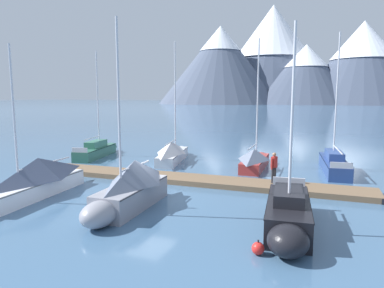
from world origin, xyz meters
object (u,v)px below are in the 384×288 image
(sailboat_nearest_berth, at_px, (98,150))
(sailboat_second_berth, at_px, (31,180))
(sailboat_mid_dock_starboard, at_px, (130,187))
(mooring_buoy_channel_marker, at_px, (258,248))
(sailboat_far_berth, at_px, (255,158))
(sailboat_outer_slip, at_px, (288,215))
(person_on_dock, at_px, (274,165))
(sailboat_mid_dock_port, at_px, (173,151))
(sailboat_end_of_dock, at_px, (333,162))

(sailboat_nearest_berth, bearing_deg, sailboat_second_berth, -67.68)
(sailboat_mid_dock_starboard, distance_m, mooring_buoy_channel_marker, 6.85)
(mooring_buoy_channel_marker, bearing_deg, sailboat_far_berth, 103.06)
(sailboat_outer_slip, bearing_deg, sailboat_nearest_berth, 147.65)
(sailboat_mid_dock_starboard, height_order, sailboat_outer_slip, sailboat_mid_dock_starboard)
(sailboat_mid_dock_starboard, bearing_deg, sailboat_far_berth, 74.12)
(person_on_dock, distance_m, mooring_buoy_channel_marker, 8.78)
(sailboat_nearest_berth, relative_size, person_on_dock, 5.19)
(sailboat_mid_dock_port, bearing_deg, sailboat_outer_slip, -47.54)
(sailboat_far_berth, distance_m, sailboat_outer_slip, 11.86)
(sailboat_outer_slip, distance_m, sailboat_end_of_dock, 12.34)
(sailboat_nearest_berth, relative_size, sailboat_mid_dock_port, 0.95)
(sailboat_nearest_berth, bearing_deg, sailboat_outer_slip, -32.35)
(sailboat_second_berth, distance_m, sailboat_mid_dock_port, 11.85)
(sailboat_mid_dock_port, bearing_deg, sailboat_second_berth, -101.13)
(sailboat_mid_dock_port, distance_m, mooring_buoy_channel_marker, 16.75)
(sailboat_mid_dock_port, height_order, sailboat_end_of_dock, sailboat_mid_dock_port)
(sailboat_mid_dock_port, height_order, person_on_dock, sailboat_mid_dock_port)
(sailboat_mid_dock_starboard, bearing_deg, sailboat_second_berth, -176.54)
(sailboat_end_of_dock, xyz_separation_m, mooring_buoy_channel_marker, (-1.97, -14.68, -0.38))
(sailboat_second_berth, height_order, sailboat_mid_dock_starboard, sailboat_mid_dock_starboard)
(sailboat_mid_dock_starboard, relative_size, person_on_dock, 4.91)
(sailboat_nearest_berth, relative_size, mooring_buoy_channel_marker, 17.58)
(sailboat_nearest_berth, bearing_deg, mooring_buoy_channel_marker, -38.74)
(sailboat_end_of_dock, bearing_deg, person_on_dock, -116.38)
(sailboat_far_berth, bearing_deg, sailboat_end_of_dock, 11.28)
(sailboat_second_berth, xyz_separation_m, sailboat_far_berth, (8.80, 11.63, -0.20))
(sailboat_nearest_berth, bearing_deg, sailboat_far_berth, 1.46)
(sailboat_nearest_berth, relative_size, sailboat_mid_dock_starboard, 1.06)
(sailboat_mid_dock_port, bearing_deg, person_on_dock, -29.99)
(sailboat_second_berth, height_order, mooring_buoy_channel_marker, sailboat_second_berth)
(sailboat_mid_dock_starboard, xyz_separation_m, sailboat_far_berth, (3.21, 11.29, -0.31))
(sailboat_end_of_dock, height_order, mooring_buoy_channel_marker, sailboat_end_of_dock)
(sailboat_nearest_berth, relative_size, sailboat_far_berth, 0.97)
(sailboat_far_berth, distance_m, sailboat_end_of_dock, 5.24)
(sailboat_second_berth, relative_size, sailboat_outer_slip, 0.99)
(sailboat_mid_dock_starboard, height_order, sailboat_end_of_dock, sailboat_end_of_dock)
(sailboat_second_berth, relative_size, mooring_buoy_channel_marker, 15.18)
(sailboat_end_of_dock, bearing_deg, mooring_buoy_channel_marker, -97.64)
(sailboat_end_of_dock, bearing_deg, sailboat_far_berth, -168.72)
(person_on_dock, xyz_separation_m, mooring_buoy_channel_marker, (1.02, -8.66, -1.05))
(sailboat_mid_dock_starboard, bearing_deg, mooring_buoy_channel_marker, -20.39)
(sailboat_far_berth, height_order, person_on_dock, sailboat_far_berth)
(person_on_dock, bearing_deg, sailboat_nearest_berth, 163.36)
(sailboat_mid_dock_starboard, distance_m, sailboat_end_of_dock, 14.88)
(mooring_buoy_channel_marker, bearing_deg, sailboat_mid_dock_port, 125.32)
(sailboat_second_berth, xyz_separation_m, sailboat_mid_dock_starboard, (5.59, 0.34, 0.10))
(sailboat_end_of_dock, relative_size, person_on_dock, 5.47)
(sailboat_second_berth, bearing_deg, person_on_dock, 31.19)
(sailboat_nearest_berth, relative_size, sailboat_second_berth, 1.16)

